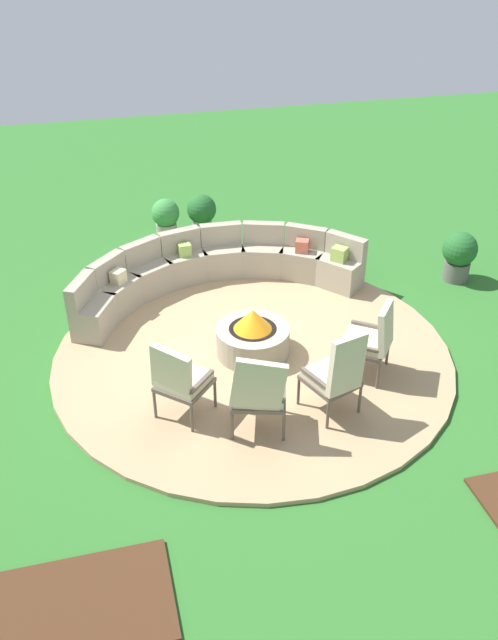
% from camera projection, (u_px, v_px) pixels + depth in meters
% --- Properties ---
extents(ground_plane, '(24.00, 24.00, 0.00)m').
position_uv_depth(ground_plane, '(253.00, 356.00, 8.98)').
color(ground_plane, '#2D6B28').
extents(patio_circle, '(5.30, 5.30, 0.06)m').
position_uv_depth(patio_circle, '(253.00, 354.00, 8.97)').
color(patio_circle, tan).
rests_on(patio_circle, ground_plane).
extents(mulch_bed_left, '(1.58, 1.05, 0.04)m').
position_uv_depth(mulch_bed_left, '(82.00, 606.00, 5.80)').
color(mulch_bed_left, '#472B19').
rests_on(mulch_bed_left, ground_plane).
extents(fire_pit, '(0.97, 0.97, 0.66)m').
position_uv_depth(fire_pit, '(253.00, 337.00, 8.82)').
color(fire_pit, '#9E937F').
rests_on(fire_pit, patio_circle).
extents(curved_stone_bench, '(4.49, 1.86, 0.81)m').
position_uv_depth(curved_stone_bench, '(212.00, 271.00, 10.22)').
color(curved_stone_bench, '#9E937F').
rests_on(curved_stone_bench, patio_circle).
extents(lounge_chair_front_left, '(0.77, 0.80, 1.07)m').
position_uv_depth(lounge_chair_front_left, '(179.00, 379.00, 7.56)').
color(lounge_chair_front_left, brown).
rests_on(lounge_chair_front_left, patio_circle).
extents(lounge_chair_front_right, '(0.75, 0.70, 1.10)m').
position_uv_depth(lounge_chair_front_right, '(259.00, 392.00, 7.35)').
color(lounge_chair_front_right, brown).
rests_on(lounge_chair_front_right, patio_circle).
extents(lounge_chair_back_left, '(0.70, 0.73, 1.15)m').
position_uv_depth(lounge_chair_back_left, '(337.00, 373.00, 7.61)').
color(lounge_chair_back_left, brown).
rests_on(lounge_chair_back_left, patio_circle).
extents(lounge_chair_back_right, '(0.80, 0.82, 1.02)m').
position_uv_depth(lounge_chair_back_right, '(372.00, 338.00, 8.29)').
color(lounge_chair_back_right, brown).
rests_on(lounge_chair_back_right, patio_circle).
extents(potted_plant_0, '(0.55, 0.55, 0.81)m').
position_uv_depth(potted_plant_0, '(459.00, 254.00, 10.55)').
color(potted_plant_0, '#605B56').
rests_on(potted_plant_0, ground_plane).
extents(potted_plant_2, '(0.50, 0.50, 0.72)m').
position_uv_depth(potted_plant_2, '(166.00, 217.00, 11.90)').
color(potted_plant_2, '#A89E8E').
rests_on(potted_plant_2, ground_plane).
extents(potted_plant_3, '(0.53, 0.53, 0.75)m').
position_uv_depth(potted_plant_3, '(202.00, 213.00, 11.99)').
color(potted_plant_3, '#A89E8E').
rests_on(potted_plant_3, ground_plane).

